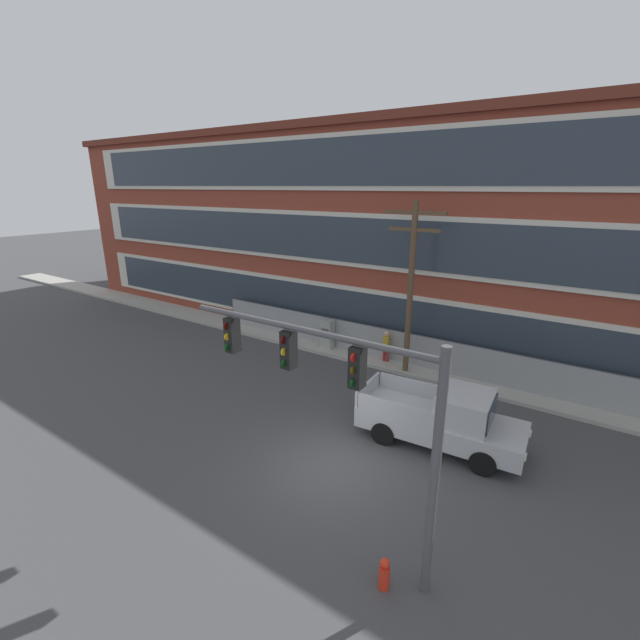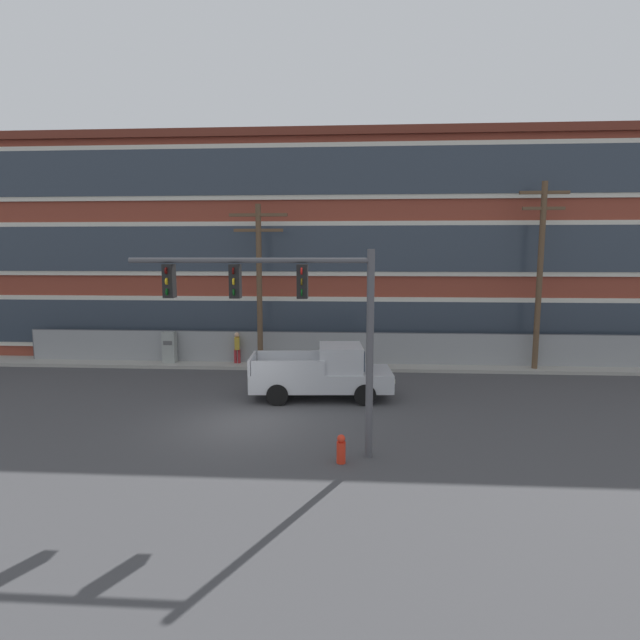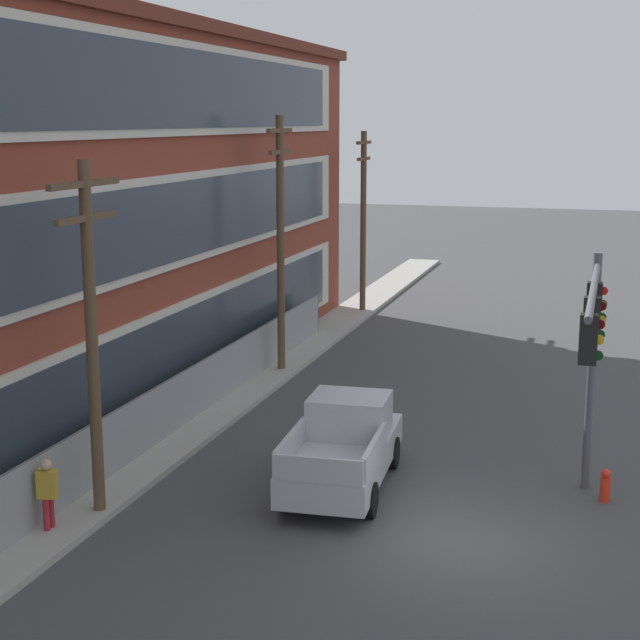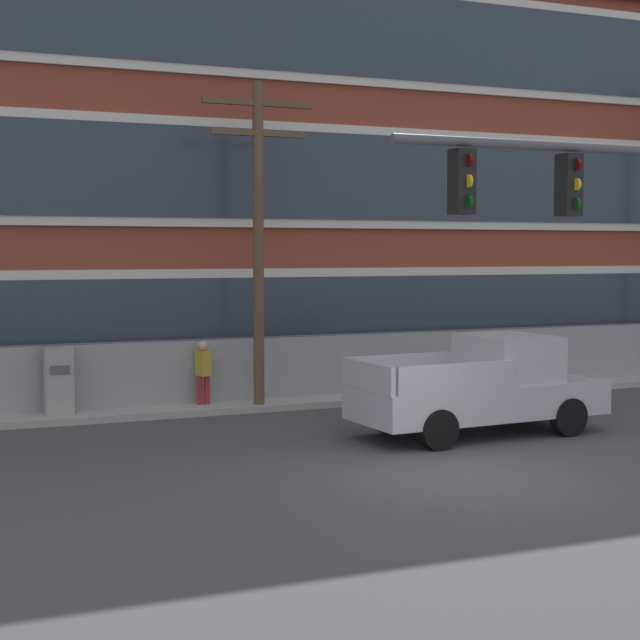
{
  "view_description": "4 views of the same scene",
  "coord_description": "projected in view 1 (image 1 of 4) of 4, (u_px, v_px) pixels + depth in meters",
  "views": [
    {
      "loc": [
        6.07,
        -9.51,
        8.36
      ],
      "look_at": [
        -1.74,
        2.02,
        3.97
      ],
      "focal_mm": 24.0,
      "sensor_mm": 36.0,
      "label": 1
    },
    {
      "loc": [
        3.46,
        -15.46,
        5.52
      ],
      "look_at": [
        2.16,
        5.16,
        2.76
      ],
      "focal_mm": 28.0,
      "sensor_mm": 36.0,
      "label": 2
    },
    {
      "loc": [
        -18.92,
        -2.73,
        8.59
      ],
      "look_at": [
        3.4,
        4.04,
        3.81
      ],
      "focal_mm": 55.0,
      "sensor_mm": 36.0,
      "label": 3
    },
    {
      "loc": [
        -8.48,
        -14.21,
        3.84
      ],
      "look_at": [
        -0.61,
        4.67,
        2.38
      ],
      "focal_mm": 55.0,
      "sensor_mm": 36.0,
      "label": 4
    }
  ],
  "objects": [
    {
      "name": "sidewalk_building_side",
      "position": [
        428.0,
        372.0,
        19.9
      ],
      "size": [
        80.0,
        1.86,
        0.16
      ],
      "primitive_type": "cube",
      "color": "#9E9B93",
      "rests_on": "ground"
    },
    {
      "name": "electrical_cabinet",
      "position": [
        327.0,
        335.0,
        22.48
      ],
      "size": [
        0.62,
        0.49,
        1.68
      ],
      "color": "#939993",
      "rests_on": "ground"
    },
    {
      "name": "pickup_truck_silver",
      "position": [
        444.0,
        419.0,
        14.15
      ],
      "size": [
        5.51,
        2.39,
        2.06
      ],
      "color": "#B2B5BA",
      "rests_on": "ground"
    },
    {
      "name": "chain_link_fence",
      "position": [
        492.0,
        368.0,
        18.36
      ],
      "size": [
        30.95,
        0.06,
        1.71
      ],
      "color": "gray",
      "rests_on": "ground"
    },
    {
      "name": "brick_mill_building",
      "position": [
        440.0,
        234.0,
        24.0
      ],
      "size": [
        52.29,
        10.76,
        11.53
      ],
      "color": "brown",
      "rests_on": "ground"
    },
    {
      "name": "ground_plane",
      "position": [
        330.0,
        467.0,
        13.27
      ],
      "size": [
        160.0,
        160.0,
        0.0
      ],
      "primitive_type": "plane",
      "color": "#424244"
    },
    {
      "name": "pedestrian_near_cabinet",
      "position": [
        386.0,
        345.0,
        20.67
      ],
      "size": [
        0.32,
        0.44,
        1.69
      ],
      "color": "maroon",
      "rests_on": "ground"
    },
    {
      "name": "traffic_signal_mast",
      "position": [
        341.0,
        390.0,
        9.18
      ],
      "size": [
        6.56,
        0.43,
        5.64
      ],
      "color": "#4C4C51",
      "rests_on": "ground"
    },
    {
      "name": "utility_pole_near_corner",
      "position": [
        411.0,
        281.0,
        18.6
      ],
      "size": [
        2.72,
        0.26,
        7.79
      ],
      "color": "brown",
      "rests_on": "ground"
    },
    {
      "name": "fire_hydrant",
      "position": [
        384.0,
        574.0,
        9.19
      ],
      "size": [
        0.24,
        0.24,
        0.78
      ],
      "color": "red",
      "rests_on": "ground"
    }
  ]
}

